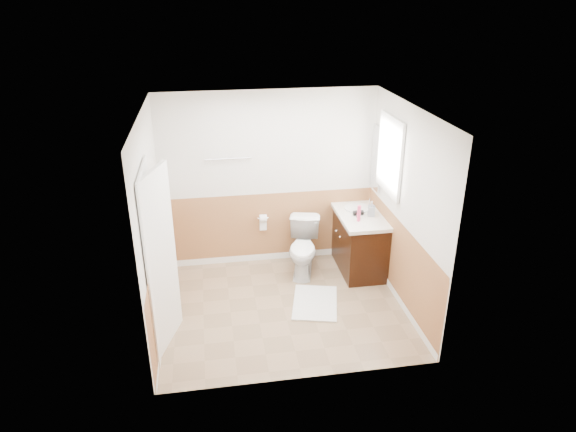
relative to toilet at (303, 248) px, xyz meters
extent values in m
plane|color=#8C7051|center=(-0.41, -0.83, -0.38)|extent=(3.00, 3.00, 0.00)
plane|color=white|center=(-0.41, -0.83, 2.12)|extent=(3.00, 3.00, 0.00)
plane|color=silver|center=(-0.41, 0.47, 0.87)|extent=(3.00, 0.00, 3.00)
plane|color=silver|center=(-0.41, -2.13, 0.87)|extent=(3.00, 0.00, 3.00)
plane|color=silver|center=(-1.91, -0.83, 0.87)|extent=(0.00, 3.00, 3.00)
plane|color=silver|center=(1.09, -0.83, 0.87)|extent=(0.00, 3.00, 3.00)
plane|color=#A56C42|center=(-0.41, 0.45, 0.12)|extent=(3.00, 0.00, 3.00)
plane|color=#A56C42|center=(-0.41, -2.12, 0.12)|extent=(3.00, 0.00, 3.00)
plane|color=#A56C42|center=(-1.90, -0.83, 0.12)|extent=(0.00, 2.60, 2.60)
plane|color=#A56C42|center=(1.07, -0.83, 0.12)|extent=(0.00, 2.60, 2.60)
imported|color=white|center=(0.00, 0.00, 0.00)|extent=(0.59, 0.83, 0.76)
cube|color=white|center=(0.00, -0.81, -0.37)|extent=(0.73, 0.91, 0.02)
cube|color=black|center=(0.80, 0.03, 0.02)|extent=(0.55, 1.10, 0.80)
sphere|color=silver|center=(0.50, -0.07, 0.17)|extent=(0.03, 0.03, 0.03)
sphere|color=white|center=(0.50, 0.13, 0.17)|extent=(0.03, 0.03, 0.03)
cube|color=white|center=(0.79, 0.03, 0.44)|extent=(0.60, 1.15, 0.05)
cylinder|color=white|center=(0.80, 0.18, 0.48)|extent=(0.36, 0.36, 0.02)
cylinder|color=#B7B7BE|center=(0.98, 0.18, 0.54)|extent=(0.02, 0.02, 0.14)
cylinder|color=#ED3D6F|center=(0.70, -0.23, 0.58)|extent=(0.05, 0.05, 0.22)
imported|color=gray|center=(0.92, -0.09, 0.57)|extent=(0.12, 0.12, 0.21)
cylinder|color=black|center=(0.75, -0.05, 0.50)|extent=(0.14, 0.07, 0.07)
cylinder|color=black|center=(0.72, -0.12, 0.47)|extent=(0.03, 0.03, 0.07)
cube|color=silver|center=(1.06, 0.27, 1.17)|extent=(0.02, 0.35, 0.90)
cube|color=white|center=(1.06, -0.25, 1.37)|extent=(0.04, 0.80, 1.00)
cube|color=white|center=(1.07, -0.25, 1.37)|extent=(0.01, 0.70, 0.90)
cube|color=white|center=(-1.81, -1.28, 0.64)|extent=(0.29, 0.78, 2.04)
cube|color=white|center=(-1.89, -1.28, 0.65)|extent=(0.02, 0.92, 2.10)
sphere|color=silver|center=(-1.75, -0.95, 0.57)|extent=(0.06, 0.06, 0.06)
cylinder|color=silver|center=(-0.96, 0.41, 1.22)|extent=(0.62, 0.02, 0.02)
cylinder|color=silver|center=(-0.51, 0.39, 0.32)|extent=(0.14, 0.02, 0.02)
cylinder|color=white|center=(-0.51, 0.39, 0.32)|extent=(0.10, 0.11, 0.11)
cube|color=white|center=(-0.51, 0.39, 0.21)|extent=(0.10, 0.01, 0.16)
camera|label=1|loc=(-1.24, -6.21, 3.31)|focal=31.92mm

